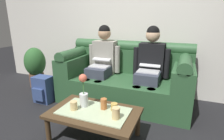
% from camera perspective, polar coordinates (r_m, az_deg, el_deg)
% --- Properties ---
extents(back_wall_patterned, '(6.00, 0.12, 2.90)m').
position_cam_1_polar(back_wall_patterned, '(3.30, 7.44, 18.08)').
color(back_wall_patterned, silver).
rests_on(back_wall_patterned, ground_plane).
extents(couch, '(2.03, 0.88, 0.96)m').
position_cam_1_polar(couch, '(2.95, 4.05, -2.82)').
color(couch, '#2D5633').
rests_on(couch, ground_plane).
extents(person_left, '(0.56, 0.67, 1.22)m').
position_cam_1_polar(person_left, '(3.01, -3.04, 3.20)').
color(person_left, '#383D4C').
rests_on(person_left, ground_plane).
extents(person_right, '(0.56, 0.67, 1.22)m').
position_cam_1_polar(person_right, '(2.78, 11.91, 1.78)').
color(person_right, '#383D4C').
rests_on(person_right, ground_plane).
extents(coffee_table, '(0.97, 0.60, 0.36)m').
position_cam_1_polar(coffee_table, '(2.06, -5.69, -13.80)').
color(coffee_table, '#47331E').
rests_on(coffee_table, ground_plane).
extents(flower_vase, '(0.10, 0.10, 0.38)m').
position_cam_1_polar(flower_vase, '(2.07, -8.96, -7.06)').
color(flower_vase, silver).
rests_on(flower_vase, coffee_table).
extents(cup_near_left, '(0.08, 0.08, 0.10)m').
position_cam_1_polar(cup_near_left, '(2.06, -11.95, -10.88)').
color(cup_near_left, '#DBB77A').
rests_on(cup_near_left, coffee_table).
extents(cup_near_right, '(0.07, 0.07, 0.12)m').
position_cam_1_polar(cup_near_right, '(2.03, -2.62, -10.61)').
color(cup_near_right, '#B26633').
rests_on(cup_near_right, coffee_table).
extents(cup_far_center, '(0.08, 0.08, 0.12)m').
position_cam_1_polar(cup_far_center, '(1.85, 1.23, -13.44)').
color(cup_far_center, '#DBB77A').
rests_on(cup_far_center, coffee_table).
extents(cup_far_left, '(0.07, 0.07, 0.08)m').
position_cam_1_polar(cup_far_left, '(2.01, 0.68, -11.52)').
color(cup_far_left, gold).
rests_on(cup_far_left, coffee_table).
extents(backpack_left, '(0.29, 0.25, 0.43)m').
position_cam_1_polar(backpack_left, '(3.15, -20.88, -5.80)').
color(backpack_left, '#33477A').
rests_on(backpack_left, ground_plane).
extents(potted_plant, '(0.40, 0.40, 0.78)m').
position_cam_1_polar(potted_plant, '(3.87, -23.02, 1.40)').
color(potted_plant, brown).
rests_on(potted_plant, ground_plane).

